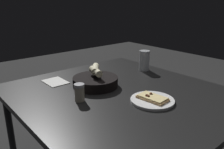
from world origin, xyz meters
TOP-DOWN VIEW (x-y plane):
  - dining_table at (0.00, 0.00)m, footprint 1.17×1.07m
  - pizza_plate at (0.19, 0.03)m, footprint 0.22×0.22m
  - bread_basket at (-0.17, -0.05)m, footprint 0.27×0.27m
  - beer_glass at (-0.20, 0.41)m, footprint 0.07×0.07m
  - pepper_shaker at (-0.05, -0.24)m, footprint 0.05×0.05m
  - napkin at (-0.39, -0.20)m, footprint 0.16×0.12m

SIDE VIEW (x-z plane):
  - dining_table at x=0.00m, z-range 0.31..1.03m
  - napkin at x=-0.39m, z-range 0.72..0.73m
  - pizza_plate at x=0.19m, z-range 0.71..0.75m
  - bread_basket at x=-0.17m, z-range 0.70..0.81m
  - pepper_shaker at x=-0.05m, z-range 0.72..0.81m
  - beer_glass at x=-0.20m, z-range 0.72..0.86m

